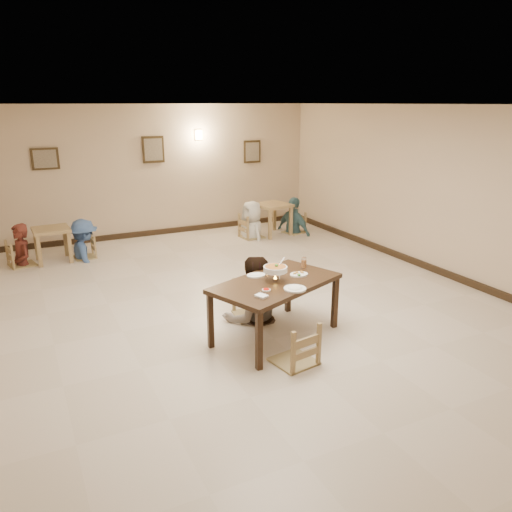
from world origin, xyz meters
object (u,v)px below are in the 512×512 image
main_diner (253,256)px  bg_chair_rr (294,214)px  main_table (276,287)px  bg_diner_d (294,197)px  bg_chair_ll (20,242)px  chair_near (295,324)px  chair_far (251,284)px  bg_diner_a (17,224)px  bg_diner_c (252,201)px  bg_table_left (52,235)px  bg_diner_b (81,219)px  bg_table_right (272,210)px  bg_chair_lr (83,237)px  drink_glass (304,263)px  curry_warmer (275,269)px  bg_chair_rl (252,215)px

main_diner → bg_chair_rr: (3.06, 4.07, -0.47)m
main_table → bg_diner_d: 5.65m
bg_chair_ll → chair_near: bearing=-167.1°
chair_far → bg_chair_rr: bearing=58.3°
bg_diner_a → bg_diner_d: (6.01, -0.11, 0.05)m
bg_diner_c → bg_diner_d: bg_diner_d is taller
bg_table_left → bg_diner_b: (0.58, -0.03, 0.25)m
bg_table_right → bg_chair_lr: (-4.29, 0.03, -0.18)m
chair_far → drink_glass: 0.85m
bg_chair_lr → bg_chair_rr: bg_chair_rr is taller
bg_table_left → bg_chair_lr: 0.59m
curry_warmer → bg_diner_c: size_ratio=0.20×
chair_far → curry_warmer: size_ratio=2.87×
main_diner → bg_diner_d: bearing=-122.4°
chair_near → bg_diner_c: bearing=-120.3°
main_diner → bg_diner_c: (1.96, 4.12, -0.08)m
chair_far → chair_near: chair_near is taller
bg_diner_c → chair_near: bearing=-24.0°
drink_glass → bg_diner_c: bg_diner_c is taller
chair_far → bg_diner_a: bg_diner_a is taller
chair_near → bg_diner_c: bg_diner_c is taller
bg_diner_b → bg_diner_c: bearing=-98.7°
bg_chair_lr → bg_diner_d: size_ratio=0.50×
curry_warmer → bg_chair_ll: curry_warmer is taller
bg_diner_a → bg_diner_b: bearing=72.1°
main_table → bg_table_right: 5.44m
main_diner → curry_warmer: bearing=94.5°
chair_far → bg_diner_c: (1.95, 4.03, 0.36)m
bg_diner_a → bg_chair_ll: bearing=-17.4°
bg_chair_rr → bg_diner_a: bg_diner_a is taller
bg_table_left → bg_chair_rr: (5.43, -0.13, -0.07)m
chair_near → chair_far: bearing=-104.7°
main_diner → bg_chair_rl: 4.58m
main_diner → bg_diner_b: main_diner is taller
bg_table_right → bg_chair_rr: (0.55, -0.07, -0.14)m
chair_far → bg_table_left: (-2.37, 4.11, 0.04)m
bg_table_left → bg_diner_c: 4.34m
bg_chair_rl → bg_diner_b: (-3.74, 0.06, 0.27)m
bg_chair_ll → bg_diner_c: size_ratio=0.56×
chair_far → bg_chair_rr: (3.06, 3.98, -0.03)m
chair_far → bg_diner_a: (-2.95, 4.10, 0.32)m
bg_chair_rl → bg_diner_b: 3.75m
chair_near → bg_table_left: chair_near is taller
main_table → main_diner: main_diner is taller
bg_diner_b → bg_diner_d: bearing=-99.0°
bg_table_left → bg_diner_b: bg_diner_b is taller
bg_chair_rl → bg_diner_d: size_ratio=0.61×
curry_warmer → bg_diner_a: size_ratio=0.21×
chair_far → main_diner: 0.45m
bg_diner_d → curry_warmer: bearing=130.6°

